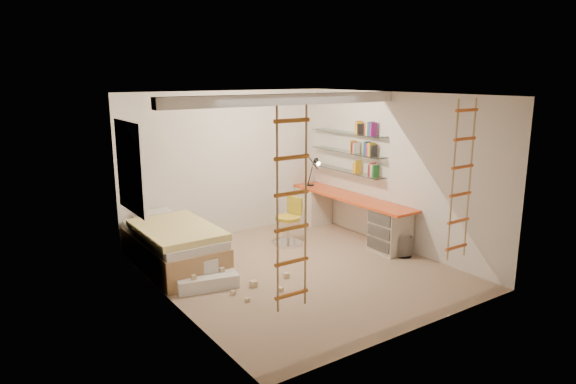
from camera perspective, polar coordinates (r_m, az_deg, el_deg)
floor at (r=7.80m, az=1.26°, el=-8.67°), size 4.50×4.50×0.00m
ceiling_beam at (r=7.51m, az=-0.00°, el=10.25°), size 4.00×0.18×0.16m
window_frame at (r=7.84m, az=-17.10°, el=2.66°), size 0.06×1.15×1.35m
window_blind at (r=7.86m, az=-16.82°, el=2.69°), size 0.02×1.00×1.20m
rope_ladder_left at (r=5.22m, az=0.42°, el=-2.11°), size 0.41×0.04×2.13m
rope_ladder_right at (r=7.08m, az=18.71°, el=1.19°), size 0.41×0.04×2.13m
waste_bin at (r=8.52m, az=12.72°, el=-5.89°), size 0.27×0.27×0.34m
desk at (r=9.33m, az=6.80°, el=-2.50°), size 0.56×2.80×0.75m
shelves at (r=9.40m, az=6.61°, el=4.45°), size 0.25×1.80×0.71m
bed at (r=8.04m, az=-12.59°, el=-5.81°), size 1.02×2.00×0.69m
task_lamp at (r=9.86m, az=3.05°, el=2.78°), size 0.14×0.36×0.57m
swivel_chair at (r=8.84m, az=0.10°, el=-3.97°), size 0.59×0.59×0.82m
play_platform at (r=7.38m, az=-9.48°, el=-8.94°), size 0.95×0.81×0.37m
toy_blocks at (r=7.20m, az=-6.59°, el=-8.70°), size 1.38×1.05×0.64m
books at (r=9.38m, az=6.63°, el=5.30°), size 0.14×0.70×0.92m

